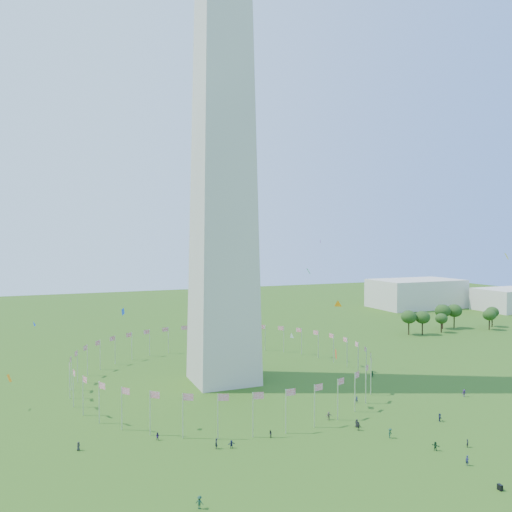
# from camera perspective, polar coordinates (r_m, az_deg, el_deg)

# --- Properties ---
(ground) EXTENTS (600.00, 600.00, 0.00)m
(ground) POSITION_cam_1_polar(r_m,az_deg,el_deg) (99.40, 6.09, -21.45)
(ground) COLOR #264C11
(ground) RESTS_ON ground
(washington_monument) EXTENTS (16.80, 16.80, 169.00)m
(washington_monument) POSITION_cam_1_polar(r_m,az_deg,el_deg) (144.45, -3.82, 20.13)
(washington_monument) COLOR beige
(washington_monument) RESTS_ON ground
(flag_ring) EXTENTS (80.24, 80.24, 9.00)m
(flag_ring) POSITION_cam_1_polar(r_m,az_deg,el_deg) (141.68, -3.74, -12.33)
(flag_ring) COLOR silver
(flag_ring) RESTS_ON ground
(stroller) EXTENTS (0.75, 0.99, 1.01)m
(stroller) POSITION_cam_1_polar(r_m,az_deg,el_deg) (94.44, 26.11, -22.63)
(stroller) COLOR black
(stroller) RESTS_ON ground
(gov_building_east_a) EXTENTS (50.00, 30.00, 16.00)m
(gov_building_east_a) POSITION_cam_1_polar(r_m,az_deg,el_deg) (302.28, 17.81, -4.09)
(gov_building_east_a) COLOR beige
(gov_building_east_a) RESTS_ON ground
(gov_building_east_b) EXTENTS (35.00, 25.00, 12.00)m
(gov_building_east_b) POSITION_cam_1_polar(r_m,az_deg,el_deg) (309.26, 27.13, -4.45)
(gov_building_east_b) COLOR beige
(gov_building_east_b) RESTS_ON ground
(crowd) EXTENTS (92.51, 72.32, 1.98)m
(crowd) POSITION_cam_1_polar(r_m,az_deg,el_deg) (104.63, 10.16, -19.73)
(crowd) COLOR #183D22
(crowd) RESTS_ON ground
(kites_aloft) EXTENTS (125.61, 69.73, 34.94)m
(kites_aloft) POSITION_cam_1_polar(r_m,az_deg,el_deg) (119.67, 4.08, -7.85)
(kites_aloft) COLOR orange
(kites_aloft) RESTS_ON ground
(tree_line_east) EXTENTS (53.15, 15.62, 10.57)m
(tree_line_east) POSITION_cam_1_polar(r_m,az_deg,el_deg) (230.84, 21.06, -6.78)
(tree_line_east) COLOR #29511B
(tree_line_east) RESTS_ON ground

